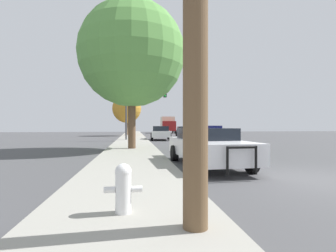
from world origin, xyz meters
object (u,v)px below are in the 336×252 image
tree_sidewalk_far (127,109)px  fire_hydrant (123,187)px  police_car (207,145)px  box_truck (168,124)px  traffic_light (143,102)px  car_background_midblock (161,133)px  tree_sidewalk_near (132,54)px  car_background_oncoming (184,131)px

tree_sidewalk_far → fire_hydrant: bearing=-88.7°
police_car → box_truck: size_ratio=0.70×
traffic_light → tree_sidewalk_far: tree_sidewalk_far is taller
car_background_midblock → tree_sidewalk_far: tree_sidewalk_far is taller
fire_hydrant → car_background_midblock: car_background_midblock is taller
police_car → box_truck: box_truck is taller
car_background_midblock → box_truck: size_ratio=0.57×
car_background_midblock → box_truck: bearing=85.3°
police_car → traffic_light: traffic_light is taller
fire_hydrant → police_car: bearing=61.6°
car_background_midblock → tree_sidewalk_far: 12.28m
police_car → car_background_midblock: size_ratio=1.23×
fire_hydrant → tree_sidewalk_near: 12.72m
traffic_light → box_truck: (5.66, 24.67, -2.10)m
box_truck → car_background_oncoming: bearing=93.6°
car_background_midblock → tree_sidewalk_near: bearing=-100.2°
car_background_midblock → car_background_oncoming: car_background_midblock is taller
police_car → car_background_oncoming: (4.00, 24.77, -0.03)m
traffic_light → tree_sidewalk_near: (-0.98, -9.65, 1.97)m
police_car → fire_hydrant: size_ratio=7.05×
fire_hydrant → tree_sidewalk_near: tree_sidewalk_near is taller
car_background_oncoming → box_truck: 15.90m
box_truck → tree_sidewalk_near: tree_sidewalk_near is taller
police_car → box_truck: bearing=-98.7°
car_background_oncoming → tree_sidewalk_near: size_ratio=0.46×
car_background_midblock → box_truck: box_truck is taller
box_truck → tree_sidewalk_near: size_ratio=0.89×
police_car → car_background_midblock: police_car is taller
tree_sidewalk_near → police_car: bearing=-66.2°
police_car → tree_sidewalk_near: tree_sidewalk_near is taller
traffic_light → car_background_midblock: bearing=33.2°
fire_hydrant → car_background_oncoming: size_ratio=0.19×
box_truck → tree_sidewalk_near: bearing=82.1°
police_car → fire_hydrant: (-2.86, -5.27, -0.21)m
traffic_light → box_truck: traffic_light is taller
car_background_midblock → car_background_oncoming: 8.53m
car_background_oncoming → box_truck: box_truck is taller
traffic_light → box_truck: bearing=77.1°
traffic_light → car_background_midblock: 3.77m
traffic_light → box_truck: size_ratio=0.66×
fire_hydrant → car_background_midblock: 22.66m
car_background_midblock → tree_sidewalk_far: bearing=112.7°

